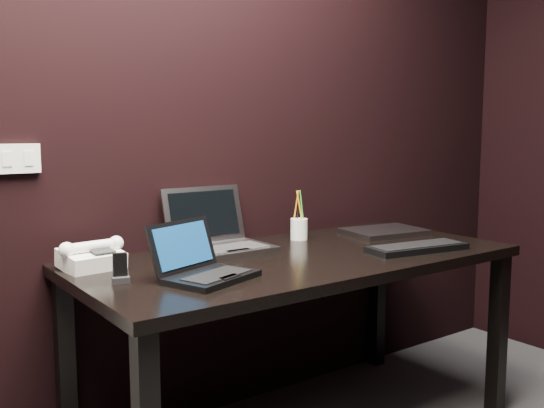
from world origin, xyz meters
TOP-DOWN VIEW (x-y plane):
  - wall_back at (0.00, 1.80)m, footprint 4.00×0.00m
  - wall_switch at (-0.62, 1.79)m, footprint 0.15×0.02m
  - desk at (0.30, 1.40)m, footprint 1.70×0.80m
  - netbook at (-0.19, 1.29)m, footprint 0.35×0.33m
  - silver_laptop at (0.08, 1.63)m, footprint 0.36×0.32m
  - ext_keyboard at (0.72, 1.18)m, footprint 0.44×0.21m
  - closed_laptop at (0.89, 1.52)m, footprint 0.38×0.30m
  - desk_phone at (-0.43, 1.63)m, footprint 0.24×0.19m
  - mobile_phone at (-0.42, 1.40)m, footprint 0.06×0.06m
  - pen_cup at (0.49, 1.65)m, footprint 0.08×0.08m

SIDE VIEW (x-z plane):
  - desk at x=0.30m, z-range 0.29..1.03m
  - closed_laptop at x=0.89m, z-range 0.74..0.76m
  - ext_keyboard at x=0.72m, z-range 0.74..0.77m
  - mobile_phone at x=-0.42m, z-range 0.73..0.82m
  - netbook at x=-0.19m, z-range 0.69..0.87m
  - desk_phone at x=-0.43m, z-range 0.72..0.84m
  - silver_laptop at x=0.08m, z-range 0.66..0.91m
  - pen_cup at x=0.49m, z-range 0.68..0.90m
  - wall_switch at x=-0.62m, z-range 1.07..1.17m
  - wall_back at x=0.00m, z-range -0.70..3.30m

